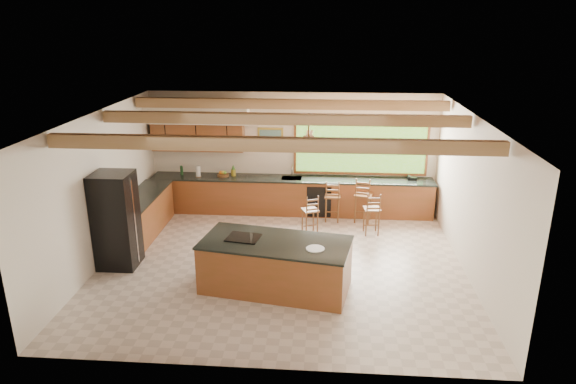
{
  "coord_description": "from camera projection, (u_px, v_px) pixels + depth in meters",
  "views": [
    {
      "loc": [
        0.83,
        -9.28,
        4.71
      ],
      "look_at": [
        0.07,
        0.8,
        1.27
      ],
      "focal_mm": 32.0,
      "sensor_mm": 36.0,
      "label": 1
    }
  ],
  "objects": [
    {
      "name": "refrigerator",
      "position": [
        116.0,
        220.0,
        10.01
      ],
      "size": [
        0.76,
        0.73,
        1.92
      ],
      "rotation": [
        0.0,
        0.0,
        0.01
      ],
      "color": "black",
      "rests_on": "ground"
    },
    {
      "name": "room_shell",
      "position": [
        275.0,
        149.0,
        10.25
      ],
      "size": [
        7.27,
        6.54,
        3.02
      ],
      "color": "beige",
      "rests_on": "ground"
    },
    {
      "name": "island",
      "position": [
        276.0,
        265.0,
        9.29
      ],
      "size": [
        2.83,
        1.69,
        0.94
      ],
      "rotation": [
        0.0,
        0.0,
        -0.17
      ],
      "color": "brown",
      "rests_on": "ground"
    },
    {
      "name": "bar_stool_a",
      "position": [
        310.0,
        211.0,
        11.57
      ],
      "size": [
        0.45,
        0.45,
        0.96
      ],
      "rotation": [
        0.0,
        0.0,
        0.38
      ],
      "color": "brown",
      "rests_on": "ground"
    },
    {
      "name": "counter_run",
      "position": [
        257.0,
        200.0,
        12.62
      ],
      "size": [
        7.12,
        3.1,
        1.22
      ],
      "color": "brown",
      "rests_on": "ground"
    },
    {
      "name": "bar_stool_d",
      "position": [
        372.0,
        210.0,
        11.56
      ],
      "size": [
        0.4,
        0.4,
        1.0
      ],
      "rotation": [
        0.0,
        0.0,
        0.11
      ],
      "color": "brown",
      "rests_on": "ground"
    },
    {
      "name": "bar_stool_c",
      "position": [
        333.0,
        197.0,
        12.32
      ],
      "size": [
        0.39,
        0.39,
        1.05
      ],
      "rotation": [
        0.0,
        0.0,
        -0.05
      ],
      "color": "brown",
      "rests_on": "ground"
    },
    {
      "name": "bar_stool_b",
      "position": [
        364.0,
        196.0,
        12.25
      ],
      "size": [
        0.48,
        0.48,
        1.13
      ],
      "rotation": [
        0.0,
        0.0,
        -0.22
      ],
      "color": "brown",
      "rests_on": "ground"
    },
    {
      "name": "ground",
      "position": [
        281.0,
        264.0,
        10.33
      ],
      "size": [
        7.2,
        7.2,
        0.0
      ],
      "primitive_type": "plane",
      "color": "beige",
      "rests_on": "ground"
    }
  ]
}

